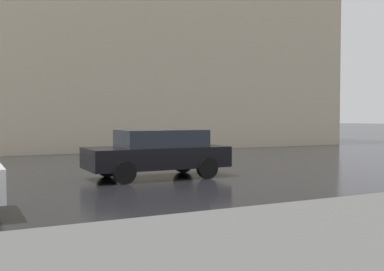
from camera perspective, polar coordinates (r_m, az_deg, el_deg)
haussmann_block_corner at (r=33.37m, az=-8.00°, el=15.81°), size 16.42×23.28×19.62m
car_black at (r=13.58m, az=-4.24°, el=-2.05°), size 1.85×4.10×1.41m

